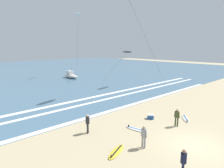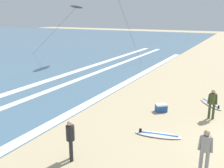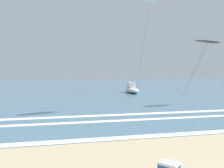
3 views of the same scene
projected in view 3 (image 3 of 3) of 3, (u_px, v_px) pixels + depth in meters
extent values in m
cube|color=slate|center=(66.00, 86.00, 54.76)|extent=(140.00, 90.00, 0.01)
cube|color=white|center=(61.00, 142.00, 11.01)|extent=(50.21, 0.66, 0.01)
cube|color=white|center=(110.00, 121.00, 15.63)|extent=(52.41, 0.60, 0.01)
cube|color=white|center=(105.00, 115.00, 17.67)|extent=(52.27, 0.75, 0.01)
ellipsoid|color=white|center=(150.00, 2.00, 38.06)|extent=(3.04, 2.52, 0.43)
cylinder|color=#333333|center=(143.00, 45.00, 35.66)|extent=(4.10, 4.85, 14.73)
ellipsoid|color=black|center=(208.00, 41.00, 21.82)|extent=(3.29, 1.51, 0.43)
cylinder|color=#333333|center=(193.00, 74.00, 27.24)|extent=(3.24, 10.07, 6.15)
ellipsoid|color=beige|center=(132.00, 90.00, 36.30)|extent=(1.91, 5.26, 0.90)
cube|color=silver|center=(131.00, 85.00, 36.65)|extent=(1.16, 1.54, 0.70)
cylinder|color=#B2B2B2|center=(133.00, 82.00, 35.64)|extent=(0.08, 0.08, 1.80)
cube|color=silver|center=(169.00, 163.00, 7.44)|extent=(0.74, 0.76, 0.08)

